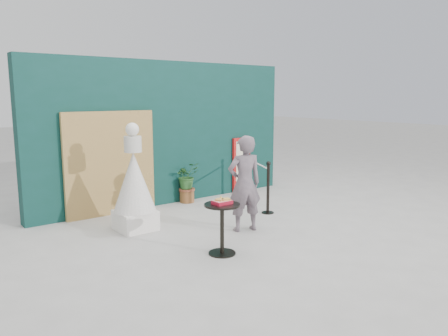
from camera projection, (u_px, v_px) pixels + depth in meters
ground at (269, 238)px, 7.09m from camera, size 60.00×60.00×0.00m
back_wall at (168, 133)px, 9.29m from camera, size 6.00×0.30×3.00m
bamboo_fence at (111, 164)px, 8.36m from camera, size 1.80×0.08×2.00m
woman at (244, 184)px, 7.37m from camera, size 0.69×0.55×1.64m
menu_board at (241, 165)px, 10.43m from camera, size 0.50×0.07×1.30m
statue at (134, 187)px, 7.43m from camera, size 0.72×0.72×1.84m
cafe_table at (222, 221)px, 6.31m from camera, size 0.52×0.52×0.75m
food_basket at (222, 201)px, 6.27m from camera, size 0.26×0.19×0.11m
planter at (187, 179)px, 9.40m from camera, size 0.51×0.44×0.87m
stanchion_barrier at (257, 182)px, 9.21m from camera, size 0.84×1.54×1.03m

